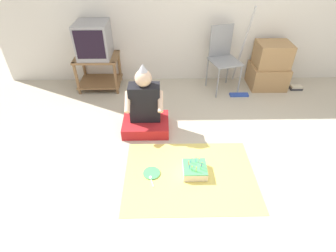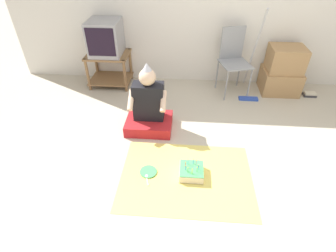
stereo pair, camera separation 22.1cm
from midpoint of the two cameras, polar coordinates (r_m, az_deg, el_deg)
The scene contains 12 objects.
ground_plane at distance 2.88m, azimuth 10.54°, elevation -9.45°, with size 16.00×16.00×0.00m, color #BCB29E.
tv_stand at distance 4.31m, azimuth -16.35°, elevation 11.77°, with size 0.64×0.50×0.51m.
tv at distance 4.14m, azimuth -17.47°, elevation 17.41°, with size 0.46×0.49×0.49m.
folding_chair at distance 4.10m, azimuth 10.31°, elevation 15.03°, with size 0.50×0.52×0.95m.
cardboard_box_stack at distance 4.42m, azimuth 19.88°, elevation 12.01°, with size 0.55×0.47×0.70m.
dust_mop at distance 4.10m, azimuth 14.10°, elevation 12.09°, with size 0.28×0.55×1.29m.
book_pile at distance 4.62m, azimuth 24.86°, elevation 7.56°, with size 0.19×0.12×0.06m.
person_seated at distance 3.23m, azimuth -6.95°, elevation 3.41°, with size 0.57×0.45×0.87m.
party_cloth at distance 2.78m, azimuth 2.47°, elevation -10.71°, with size 1.36×0.99×0.01m.
birthday_cake at distance 2.77m, azimuth 3.55°, elevation -9.52°, with size 0.25×0.25×0.16m.
paper_plate at distance 2.80m, azimuth -5.88°, elevation -10.21°, with size 0.18×0.18×0.01m.
plastic_spoon_near at distance 2.75m, azimuth -6.11°, elevation -11.40°, with size 0.06×0.14×0.01m.
Camera 1 is at (-0.67, -1.92, 2.08)m, focal length 28.00 mm.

